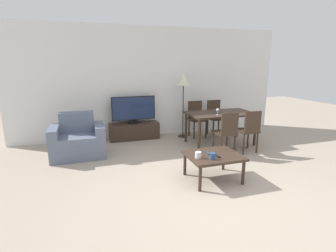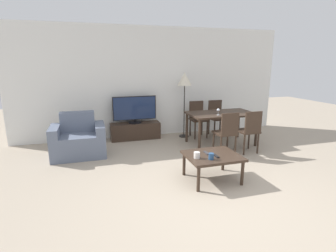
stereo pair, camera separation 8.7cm
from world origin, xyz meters
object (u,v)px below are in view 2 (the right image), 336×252
Objects in this scene: dining_chair_far_left at (198,117)px; cup_colored_far at (211,156)px; dining_chair_near at (227,131)px; cup_white_near at (197,155)px; wine_glass_left at (218,110)px; coffee_table at (212,158)px; dining_table at (221,116)px; dining_chair_near_right at (250,129)px; remote_secondary at (206,153)px; armchair at (79,141)px; tv_stand at (135,131)px; tv at (135,110)px; dining_chair_far at (216,116)px; floor_lamp at (185,82)px; remote_primary at (216,156)px.

dining_chair_far_left is 2.76m from cup_colored_far.
dining_chair_near reaches higher than cup_white_near.
dining_chair_far_left is 6.13× the size of wine_glass_left.
coffee_table is 0.56× the size of dining_table.
remote_secondary is (-1.37, -0.87, -0.07)m from dining_chair_near_right.
armchair is 2.59m from cup_white_near.
tv_stand is at bearing 132.16° from dining_chair_near.
dining_chair_near is at bearing -90.00° from dining_chair_far_left.
armchair is 0.99× the size of tv.
armchair is 10.55× the size of cup_colored_far.
dining_chair_near_right reaches higher than wine_glass_left.
dining_chair_far reaches higher than armchair.
cup_white_near is at bearing -122.64° from dining_chair_far.
armchair is at bearing 139.17° from remote_secondary.
tv is at bearing 105.24° from remote_secondary.
remote_primary is (-0.43, -2.61, -0.95)m from floor_lamp.
coffee_table is 5.73× the size of wine_glass_left.
dining_chair_far_left is at bearing 71.14° from cup_colored_far.
wine_glass_left is at bearing 53.46° from cup_white_near.
dining_table is 0.80m from dining_chair_far_left.
armchair is at bearing -167.64° from dining_chair_far_left.
remote_secondary is at bearing 80.16° from cup_colored_far.
cup_colored_far is (-0.05, -0.26, 0.04)m from remote_secondary.
floor_lamp is (0.45, 2.51, 1.01)m from coffee_table.
dining_chair_near is at bearing 180.00° from dining_chair_near_right.
floor_lamp reaches higher than armchair.
dining_chair_far_left reaches higher than cup_white_near.
dining_chair_near_right reaches higher than remote_primary.
wine_glass_left reaches higher than dining_table.
wine_glass_left is at bearing -6.73° from armchair.
dining_chair_near is at bearing 45.89° from remote_secondary.
tv is at bearing 103.02° from cup_colored_far.
dining_chair_far is 1.48m from dining_chair_near_right.
tv is 0.65× the size of floor_lamp.
floor_lamp is 2.81m from remote_primary.
coffee_table is 1.75m from wine_glass_left.
dining_chair_far is 1.00× the size of dining_chair_near_right.
wine_glass_left is at bearing 59.95° from cup_colored_far.
floor_lamp reaches higher than tv_stand.
dining_chair_far is 9.14× the size of cup_colored_far.
dining_chair_near is 1.22m from remote_secondary.
dining_chair_far_left reaches higher than armchair.
tv is 2.32m from dining_chair_near.
wine_glass_left is at bearing -131.54° from dining_table.
cup_white_near is (-1.60, -1.02, -0.03)m from dining_chair_near_right.
wine_glass_left is (1.61, -1.20, 0.63)m from tv_stand.
cup_colored_far is (-0.89, -2.61, -0.03)m from dining_chair_far_left.
remote_primary is at bearing -4.59° from cup_white_near.
dining_chair_near is at bearing -109.56° from dining_chair_far.
dining_chair_far is at bearing 70.44° from dining_chair_near.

